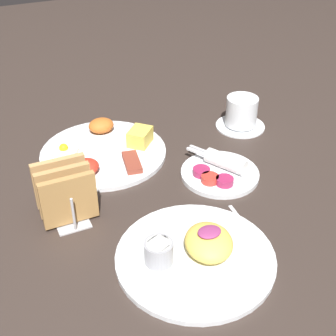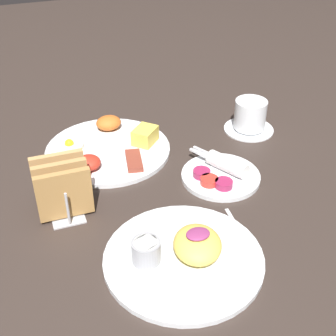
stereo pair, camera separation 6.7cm
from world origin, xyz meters
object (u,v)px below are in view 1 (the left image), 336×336
(plate_foreground, at_px, (196,253))
(toast_rack, at_px, (65,193))
(plate_breakfast, at_px, (104,150))
(coffee_cup, at_px, (241,114))
(plate_condiments, at_px, (220,172))

(plate_foreground, relative_size, toast_rack, 2.31)
(plate_breakfast, distance_m, plate_foreground, 0.38)
(plate_foreground, distance_m, coffee_cup, 0.47)
(toast_rack, xyz_separation_m, coffee_cup, (0.47, 0.15, -0.01))
(plate_foreground, xyz_separation_m, coffee_cup, (0.31, 0.35, 0.02))
(plate_breakfast, bearing_deg, coffee_cup, -3.40)
(plate_condiments, bearing_deg, plate_foreground, -129.39)
(plate_condiments, bearing_deg, toast_rack, 177.48)
(plate_breakfast, relative_size, plate_condiments, 1.56)
(plate_breakfast, xyz_separation_m, plate_condiments, (0.19, -0.18, 0.00))
(plate_breakfast, relative_size, coffee_cup, 2.33)
(plate_condiments, xyz_separation_m, coffee_cup, (0.15, 0.16, 0.02))
(plate_breakfast, distance_m, coffee_cup, 0.34)
(plate_condiments, height_order, coffee_cup, coffee_cup)
(plate_breakfast, relative_size, plate_foreground, 1.05)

